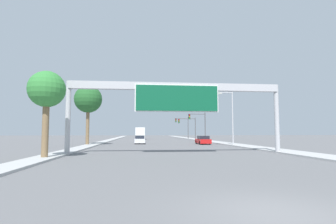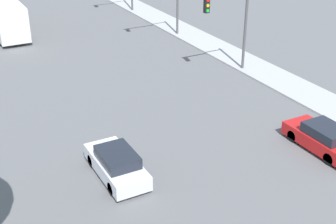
{
  "view_description": "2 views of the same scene",
  "coord_description": "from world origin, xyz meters",
  "px_view_note": "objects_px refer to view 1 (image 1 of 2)",
  "views": [
    {
      "loc": [
        -3.4,
        -6.47,
        2.07
      ],
      "look_at": [
        0.0,
        25.9,
        4.53
      ],
      "focal_mm": 28.0,
      "sensor_mm": 36.0,
      "label": 1
    },
    {
      "loc": [
        -10.22,
        21.65,
        12.69
      ],
      "look_at": [
        -1.1,
        38.65,
        3.16
      ],
      "focal_mm": 50.0,
      "sensor_mm": 36.0,
      "label": 2
    }
  ],
  "objects_px": {
    "traffic_light_near_intersection": "(200,122)",
    "palm_tree_background": "(88,100)",
    "truck_box_primary": "(140,133)",
    "street_lamp_right": "(231,114)",
    "traffic_light_far_intersection": "(184,125)",
    "traffic_light_mid_block": "(189,125)",
    "car_mid_right": "(140,140)",
    "sign_gantry": "(177,95)",
    "car_mid_left": "(203,140)",
    "palm_tree_foreground": "(47,91)"
  },
  "relations": [
    {
      "from": "sign_gantry",
      "to": "palm_tree_foreground",
      "type": "xyz_separation_m",
      "value": [
        -10.65,
        -3.42,
        -0.28
      ]
    },
    {
      "from": "car_mid_left",
      "to": "traffic_light_near_intersection",
      "type": "bearing_deg",
      "value": 79.72
    },
    {
      "from": "palm_tree_background",
      "to": "car_mid_left",
      "type": "bearing_deg",
      "value": 5.12
    },
    {
      "from": "sign_gantry",
      "to": "car_mid_right",
      "type": "distance_m",
      "value": 22.25
    },
    {
      "from": "car_mid_right",
      "to": "palm_tree_background",
      "type": "xyz_separation_m",
      "value": [
        -8.01,
        -4.43,
        6.37
      ]
    },
    {
      "from": "palm_tree_foreground",
      "to": "car_mid_left",
      "type": "bearing_deg",
      "value": 51.36
    },
    {
      "from": "traffic_light_near_intersection",
      "to": "palm_tree_foreground",
      "type": "height_order",
      "value": "palm_tree_foreground"
    },
    {
      "from": "car_mid_left",
      "to": "traffic_light_near_intersection",
      "type": "relative_size",
      "value": 0.7
    },
    {
      "from": "street_lamp_right",
      "to": "traffic_light_mid_block",
      "type": "bearing_deg",
      "value": 92.95
    },
    {
      "from": "truck_box_primary",
      "to": "palm_tree_foreground",
      "type": "relative_size",
      "value": 1.17
    },
    {
      "from": "sign_gantry",
      "to": "car_mid_right",
      "type": "height_order",
      "value": "sign_gantry"
    },
    {
      "from": "traffic_light_near_intersection",
      "to": "truck_box_primary",
      "type": "bearing_deg",
      "value": 126.9
    },
    {
      "from": "traffic_light_mid_block",
      "to": "street_lamp_right",
      "type": "distance_m",
      "value": 26.54
    },
    {
      "from": "sign_gantry",
      "to": "traffic_light_near_intersection",
      "type": "relative_size",
      "value": 3.32
    },
    {
      "from": "traffic_light_mid_block",
      "to": "palm_tree_foreground",
      "type": "xyz_separation_m",
      "value": [
        -19.36,
        -43.52,
        1.38
      ]
    },
    {
      "from": "traffic_light_near_intersection",
      "to": "palm_tree_background",
      "type": "relative_size",
      "value": 0.66
    },
    {
      "from": "palm_tree_background",
      "to": "traffic_light_far_intersection",
      "type": "bearing_deg",
      "value": 58.19
    },
    {
      "from": "car_mid_right",
      "to": "truck_box_primary",
      "type": "distance_m",
      "value": 25.43
    },
    {
      "from": "palm_tree_background",
      "to": "truck_box_primary",
      "type": "bearing_deg",
      "value": 74.98
    },
    {
      "from": "traffic_light_far_intersection",
      "to": "palm_tree_foreground",
      "type": "distance_m",
      "value": 57.03
    },
    {
      "from": "street_lamp_right",
      "to": "traffic_light_far_intersection",
      "type": "bearing_deg",
      "value": 91.65
    },
    {
      "from": "traffic_light_near_intersection",
      "to": "palm_tree_background",
      "type": "height_order",
      "value": "palm_tree_background"
    },
    {
      "from": "truck_box_primary",
      "to": "palm_tree_background",
      "type": "relative_size",
      "value": 0.85
    },
    {
      "from": "traffic_light_mid_block",
      "to": "traffic_light_far_intersection",
      "type": "bearing_deg",
      "value": 88.2
    },
    {
      "from": "car_mid_left",
      "to": "traffic_light_mid_block",
      "type": "distance_m",
      "value": 21.74
    },
    {
      "from": "traffic_light_near_intersection",
      "to": "traffic_light_far_intersection",
      "type": "height_order",
      "value": "traffic_light_far_intersection"
    },
    {
      "from": "sign_gantry",
      "to": "car_mid_left",
      "type": "bearing_deg",
      "value": 69.44
    },
    {
      "from": "sign_gantry",
      "to": "car_mid_right",
      "type": "bearing_deg",
      "value": 99.27
    },
    {
      "from": "car_mid_left",
      "to": "palm_tree_foreground",
      "type": "relative_size",
      "value": 0.63
    },
    {
      "from": "palm_tree_background",
      "to": "street_lamp_right",
      "type": "height_order",
      "value": "palm_tree_background"
    },
    {
      "from": "truck_box_primary",
      "to": "traffic_light_mid_block",
      "type": "relative_size",
      "value": 1.4
    },
    {
      "from": "palm_tree_foreground",
      "to": "car_mid_right",
      "type": "bearing_deg",
      "value": 73.94
    },
    {
      "from": "street_lamp_right",
      "to": "car_mid_left",
      "type": "bearing_deg",
      "value": 121.23
    },
    {
      "from": "traffic_light_near_intersection",
      "to": "palm_tree_foreground",
      "type": "xyz_separation_m",
      "value": [
        -19.73,
        -33.52,
        1.13
      ]
    },
    {
      "from": "traffic_light_mid_block",
      "to": "palm_tree_foreground",
      "type": "bearing_deg",
      "value": -113.98
    },
    {
      "from": "sign_gantry",
      "to": "traffic_light_far_intersection",
      "type": "xyz_separation_m",
      "value": [
        9.02,
        50.09,
        -1.34
      ]
    },
    {
      "from": "palm_tree_foreground",
      "to": "street_lamp_right",
      "type": "relative_size",
      "value": 0.84
    },
    {
      "from": "traffic_light_mid_block",
      "to": "palm_tree_background",
      "type": "relative_size",
      "value": 0.61
    },
    {
      "from": "sign_gantry",
      "to": "traffic_light_near_intersection",
      "type": "distance_m",
      "value": 31.46
    },
    {
      "from": "sign_gantry",
      "to": "truck_box_primary",
      "type": "bearing_deg",
      "value": 94.27
    },
    {
      "from": "car_mid_left",
      "to": "street_lamp_right",
      "type": "xyz_separation_m",
      "value": [
        3.07,
        -5.06,
        4.11
      ]
    },
    {
      "from": "car_mid_right",
      "to": "palm_tree_background",
      "type": "height_order",
      "value": "palm_tree_background"
    },
    {
      "from": "truck_box_primary",
      "to": "street_lamp_right",
      "type": "height_order",
      "value": "street_lamp_right"
    },
    {
      "from": "traffic_light_far_intersection",
      "to": "street_lamp_right",
      "type": "height_order",
      "value": "street_lamp_right"
    },
    {
      "from": "truck_box_primary",
      "to": "traffic_light_near_intersection",
      "type": "distance_m",
      "value": 21.09
    },
    {
      "from": "car_mid_right",
      "to": "traffic_light_near_intersection",
      "type": "bearing_deg",
      "value": 34.56
    },
    {
      "from": "car_mid_left",
      "to": "palm_tree_background",
      "type": "distance_m",
      "value": 19.65
    },
    {
      "from": "traffic_light_far_intersection",
      "to": "street_lamp_right",
      "type": "distance_m",
      "value": 36.51
    },
    {
      "from": "truck_box_primary",
      "to": "street_lamp_right",
      "type": "distance_m",
      "value": 36.04
    },
    {
      "from": "car_mid_right",
      "to": "traffic_light_mid_block",
      "type": "relative_size",
      "value": 0.76
    }
  ]
}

